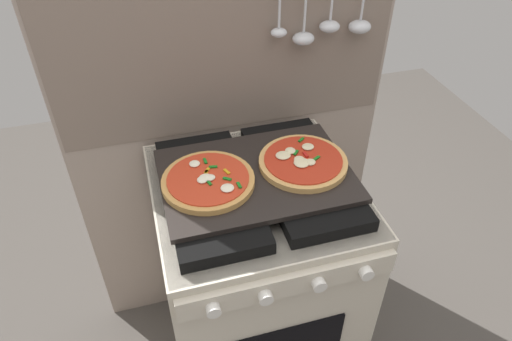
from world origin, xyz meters
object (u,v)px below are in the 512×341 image
(baking_tray, at_px, (256,175))
(pizza_right, at_px, (303,162))
(stove, at_px, (256,277))
(pizza_left, at_px, (208,181))

(baking_tray, distance_m, pizza_right, 0.14)
(stove, relative_size, pizza_left, 3.50)
(pizza_left, height_order, pizza_right, same)
(pizza_right, bearing_deg, stove, 179.70)
(baking_tray, bearing_deg, pizza_right, -0.97)
(baking_tray, bearing_deg, stove, -90.00)
(stove, distance_m, pizza_left, 0.50)
(stove, xyz_separation_m, baking_tray, (0.00, 0.00, 0.46))
(baking_tray, height_order, pizza_right, pizza_right)
(pizza_left, xyz_separation_m, pizza_right, (0.28, 0.01, 0.00))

